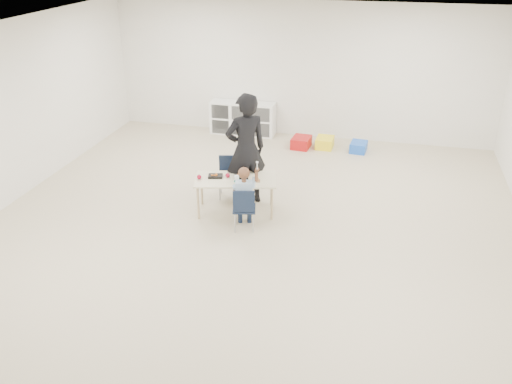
% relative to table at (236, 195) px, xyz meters
% --- Properties ---
extents(room, '(9.00, 9.02, 2.80)m').
position_rel_table_xyz_m(room, '(0.36, -0.71, 1.11)').
color(room, beige).
rests_on(room, ground).
extents(table, '(1.35, 0.88, 0.57)m').
position_rel_table_xyz_m(table, '(0.00, 0.00, 0.00)').
color(table, beige).
rests_on(table, ground).
extents(chair_near, '(0.39, 0.38, 0.68)m').
position_rel_table_xyz_m(chair_near, '(0.26, -0.48, 0.05)').
color(chair_near, '#101B31').
rests_on(chair_near, ground).
extents(chair_far, '(0.39, 0.38, 0.68)m').
position_rel_table_xyz_m(chair_far, '(-0.26, 0.48, 0.05)').
color(chair_far, '#101B31').
rests_on(chair_far, ground).
extents(child, '(0.55, 0.55, 1.08)m').
position_rel_table_xyz_m(child, '(0.26, -0.48, 0.25)').
color(child, '#9CB7D3').
rests_on(child, chair_near).
extents(lunch_tray_near, '(0.25, 0.21, 0.03)m').
position_rel_table_xyz_m(lunch_tray_near, '(0.07, 0.06, 0.30)').
color(lunch_tray_near, black).
rests_on(lunch_tray_near, table).
extents(lunch_tray_far, '(0.25, 0.21, 0.03)m').
position_rel_table_xyz_m(lunch_tray_far, '(-0.32, -0.01, 0.30)').
color(lunch_tray_far, black).
rests_on(lunch_tray_far, table).
extents(milk_carton, '(0.08, 0.08, 0.10)m').
position_rel_table_xyz_m(milk_carton, '(0.05, -0.11, 0.33)').
color(milk_carton, white).
rests_on(milk_carton, table).
extents(bread_roll, '(0.09, 0.09, 0.07)m').
position_rel_table_xyz_m(bread_roll, '(0.33, -0.01, 0.31)').
color(bread_roll, tan).
rests_on(bread_roll, table).
extents(apple_near, '(0.07, 0.07, 0.07)m').
position_rel_table_xyz_m(apple_near, '(-0.13, 0.02, 0.32)').
color(apple_near, maroon).
rests_on(apple_near, table).
extents(apple_far, '(0.07, 0.07, 0.07)m').
position_rel_table_xyz_m(apple_far, '(-0.54, -0.15, 0.32)').
color(apple_far, maroon).
rests_on(apple_far, table).
extents(cubby_shelf, '(1.40, 0.40, 0.70)m').
position_rel_table_xyz_m(cubby_shelf, '(-0.84, 3.57, 0.06)').
color(cubby_shelf, white).
rests_on(cubby_shelf, ground).
extents(adult, '(0.79, 0.74, 1.82)m').
position_rel_table_xyz_m(adult, '(0.07, 0.37, 0.62)').
color(adult, black).
rests_on(adult, ground).
extents(bin_red, '(0.39, 0.48, 0.22)m').
position_rel_table_xyz_m(bin_red, '(0.54, 3.03, -0.18)').
color(bin_red, '#B51212').
rests_on(bin_red, ground).
extents(bin_yellow, '(0.35, 0.44, 0.21)m').
position_rel_table_xyz_m(bin_yellow, '(1.00, 3.15, -0.18)').
color(bin_yellow, yellow).
rests_on(bin_yellow, ground).
extents(bin_blue, '(0.35, 0.43, 0.20)m').
position_rel_table_xyz_m(bin_blue, '(1.69, 3.08, -0.19)').
color(bin_blue, blue).
rests_on(bin_blue, ground).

